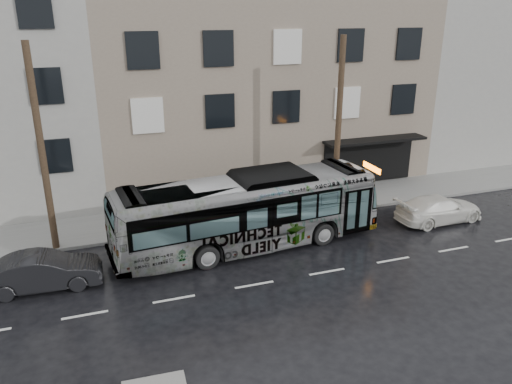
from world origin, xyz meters
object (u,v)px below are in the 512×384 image
at_px(bus, 247,212).
at_px(white_sedan, 439,209).
at_px(utility_pole_front, 338,127).
at_px(dark_sedan, 43,271).
at_px(sign_post, 353,186).
at_px(utility_pole_rear, 42,151).

distance_m(bus, white_sedan, 10.24).
bearing_deg(utility_pole_front, dark_sedan, -166.92).
bearing_deg(utility_pole_front, white_sedan, -32.51).
xyz_separation_m(utility_pole_front, white_sedan, (4.50, -2.87, -3.97)).
distance_m(utility_pole_front, sign_post, 3.48).
height_order(bus, dark_sedan, bus).
relative_size(sign_post, white_sedan, 0.51).
bearing_deg(utility_pole_rear, white_sedan, -8.81).
relative_size(sign_post, dark_sedan, 0.55).
bearing_deg(utility_pole_rear, bus, -16.30).
xyz_separation_m(utility_pole_rear, bus, (8.32, -2.43, -2.94)).
bearing_deg(sign_post, utility_pole_rear, 180.00).
height_order(utility_pole_rear, white_sedan, utility_pole_rear).
relative_size(utility_pole_front, white_sedan, 1.92).
distance_m(utility_pole_front, utility_pole_rear, 14.00).
height_order(utility_pole_rear, dark_sedan, utility_pole_rear).
bearing_deg(dark_sedan, utility_pole_front, -74.71).
distance_m(utility_pole_rear, sign_post, 15.46).
height_order(utility_pole_rear, sign_post, utility_pole_rear).
xyz_separation_m(sign_post, dark_sedan, (-15.41, -3.33, -0.63)).
bearing_deg(dark_sedan, bus, -81.89).
xyz_separation_m(utility_pole_front, dark_sedan, (-14.31, -3.33, -3.93)).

